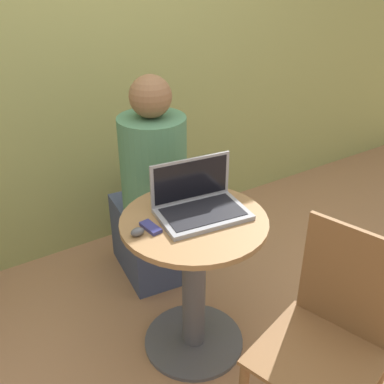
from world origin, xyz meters
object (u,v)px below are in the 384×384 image
at_px(cell_phone, 151,227).
at_px(chair_empty, 326,344).
at_px(laptop, 199,204).
at_px(person_seated, 151,201).

height_order(cell_phone, chair_empty, chair_empty).
xyz_separation_m(laptop, person_seated, (0.04, 0.54, -0.26)).
height_order(laptop, person_seated, person_seated).
xyz_separation_m(laptop, cell_phone, (-0.24, -0.00, -0.04)).
height_order(cell_phone, person_seated, person_seated).
distance_m(cell_phone, chair_empty, 0.79).
relative_size(laptop, person_seated, 0.33).
bearing_deg(cell_phone, person_seated, 62.54).
distance_m(cell_phone, person_seated, 0.65).
height_order(laptop, chair_empty, laptop).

